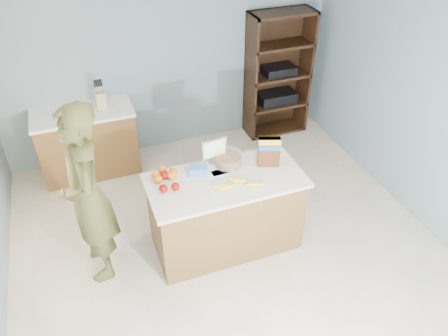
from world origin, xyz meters
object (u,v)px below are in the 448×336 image
object	(u,v)px
tv	(214,149)
cereal_box	(269,150)
person	(88,197)
counter_peninsula	(226,215)
shelving_unit	(276,76)

from	to	relation	value
tv	cereal_box	bearing A→B (deg)	-26.45
person	tv	bearing A→B (deg)	94.30
counter_peninsula	tv	size ratio (longest dim) A/B	5.53
counter_peninsula	shelving_unit	xyz separation A→B (m)	(1.55, 2.05, 0.45)
tv	cereal_box	world-z (taller)	cereal_box
cereal_box	person	bearing A→B (deg)	177.58
cereal_box	shelving_unit	bearing A→B (deg)	61.81
counter_peninsula	tv	distance (m)	0.72
shelving_unit	person	bearing A→B (deg)	-146.29
tv	person	bearing A→B (deg)	-172.40
counter_peninsula	person	world-z (taller)	person
tv	cereal_box	distance (m)	0.56
counter_peninsula	cereal_box	xyz separation A→B (m)	(0.49, 0.07, 0.68)
person	cereal_box	world-z (taller)	person
tv	cereal_box	xyz separation A→B (m)	(0.50, -0.25, 0.03)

